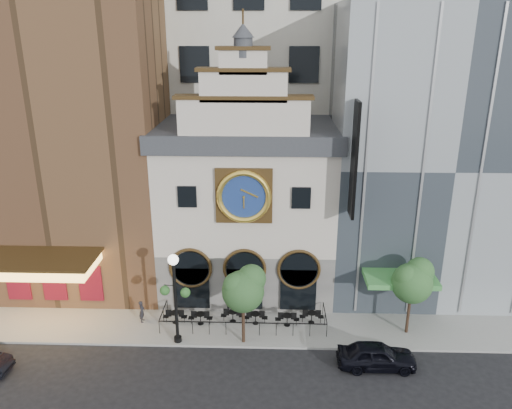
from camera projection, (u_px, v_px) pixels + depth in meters
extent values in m
plane|color=black|center=(242.00, 348.00, 30.53)|extent=(120.00, 120.00, 0.00)
cube|color=gray|center=(244.00, 324.00, 32.86)|extent=(44.00, 5.00, 0.15)
cube|color=#605E5B|center=(248.00, 259.00, 37.35)|extent=(12.00, 8.00, 4.00)
cube|color=#BCB2A5|center=(247.00, 190.00, 35.52)|extent=(12.00, 8.00, 7.00)
cube|color=#2D3035|center=(247.00, 133.00, 34.15)|extent=(12.60, 8.60, 1.20)
cube|color=#382710|center=(244.00, 196.00, 31.37)|extent=(3.60, 0.25, 3.60)
cylinder|color=navy|center=(244.00, 197.00, 31.24)|extent=(3.10, 0.12, 3.10)
torus|color=#F7C748|center=(244.00, 197.00, 31.16)|extent=(3.46, 0.36, 3.46)
cylinder|color=#2D3035|center=(243.00, 48.00, 28.85)|extent=(1.10, 1.10, 1.10)
cone|color=#2D3035|center=(243.00, 30.00, 28.53)|extent=(1.30, 1.30, 0.80)
cube|color=brown|center=(69.00, 114.00, 36.12)|extent=(14.00, 12.00, 25.00)
cube|color=#FFBF59|center=(39.00, 265.00, 31.64)|extent=(7.00, 3.40, 0.70)
cube|color=#382710|center=(38.00, 258.00, 31.49)|extent=(7.40, 3.80, 0.15)
cube|color=maroon|center=(54.00, 283.00, 33.93)|extent=(5.60, 0.15, 2.60)
cube|color=gray|center=(427.00, 150.00, 36.17)|extent=(14.00, 12.00, 20.00)
cube|color=#459746|center=(400.00, 279.00, 31.72)|extent=(4.50, 2.40, 0.35)
cube|color=black|center=(354.00, 160.00, 29.44)|extent=(0.18, 1.60, 7.00)
cube|color=#BBB7A9|center=(253.00, 10.00, 42.70)|extent=(20.00, 16.00, 40.00)
cylinder|color=black|center=(175.00, 313.00, 32.70)|extent=(0.68, 0.68, 0.03)
cylinder|color=black|center=(175.00, 318.00, 32.83)|extent=(0.06, 0.06, 0.72)
cylinder|color=black|center=(200.00, 314.00, 32.55)|extent=(0.68, 0.68, 0.03)
cylinder|color=black|center=(200.00, 319.00, 32.68)|extent=(0.06, 0.06, 0.72)
cylinder|color=black|center=(233.00, 312.00, 32.82)|extent=(0.68, 0.68, 0.03)
cylinder|color=black|center=(233.00, 317.00, 32.95)|extent=(0.06, 0.06, 0.72)
cylinder|color=black|center=(256.00, 314.00, 32.59)|extent=(0.68, 0.68, 0.03)
cylinder|color=black|center=(256.00, 319.00, 32.71)|extent=(0.06, 0.06, 0.72)
cylinder|color=black|center=(287.00, 315.00, 32.40)|extent=(0.68, 0.68, 0.03)
cylinder|color=black|center=(287.00, 320.00, 32.52)|extent=(0.06, 0.06, 0.72)
cylinder|color=black|center=(312.00, 313.00, 32.70)|extent=(0.68, 0.68, 0.03)
cylinder|color=black|center=(312.00, 318.00, 32.82)|extent=(0.06, 0.06, 0.72)
imported|color=black|center=(377.00, 356.00, 28.63)|extent=(4.51, 1.84, 1.53)
imported|color=black|center=(142.00, 311.00, 32.83)|extent=(0.38, 0.56, 1.51)
cylinder|color=black|center=(176.00, 303.00, 30.08)|extent=(0.19, 0.19, 5.38)
cylinder|color=black|center=(178.00, 339.00, 30.93)|extent=(0.47, 0.47, 0.32)
sphere|color=white|center=(173.00, 260.00, 29.11)|extent=(0.65, 0.65, 0.65)
sphere|color=#215120|center=(165.00, 290.00, 29.93)|extent=(0.60, 0.60, 0.60)
sphere|color=#215120|center=(185.00, 293.00, 29.70)|extent=(0.60, 0.60, 0.60)
cylinder|color=#382619|center=(243.00, 322.00, 30.49)|extent=(0.20, 0.20, 2.74)
sphere|color=#244F1F|center=(243.00, 291.00, 29.77)|extent=(2.55, 2.55, 2.55)
sphere|color=#244F1F|center=(251.00, 279.00, 29.80)|extent=(1.76, 1.76, 1.76)
sphere|color=#244F1F|center=(236.00, 286.00, 29.43)|extent=(1.57, 1.57, 1.57)
cylinder|color=#382619|center=(408.00, 313.00, 31.47)|extent=(0.19, 0.19, 2.73)
sphere|color=#285A23|center=(412.00, 283.00, 30.76)|extent=(2.53, 2.53, 2.53)
sphere|color=#285A23|center=(420.00, 271.00, 30.79)|extent=(1.75, 1.75, 1.75)
sphere|color=#285A23|center=(407.00, 278.00, 30.42)|extent=(1.56, 1.56, 1.56)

